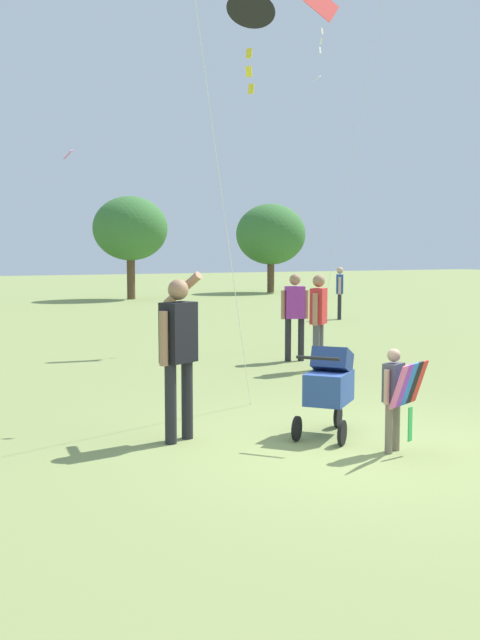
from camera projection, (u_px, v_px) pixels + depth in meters
The scene contains 9 objects.
ground_plane at pixel (358, 448), 8.06m from camera, with size 120.00×120.00×0.00m, color #849351.
child_with_butterfly_kite at pixel (396, 391), 7.82m from camera, with size 0.60×0.47×1.10m.
person_adult_flyer at pixel (178, 344), 8.25m from camera, with size 0.58×0.70×1.89m.
stroller at pixel (329, 383), 8.57m from camera, with size 1.02×0.92×1.03m.
kite_adult_black at pixel (251, 14), 9.84m from camera, with size 1.86×1.68×5.48m.
kite_orange_delta at pixel (323, 17), 17.16m from camera, with size 1.31×1.52×8.28m.
person_red_shirt at pixel (340, 289), 23.18m from camera, with size 0.38×0.44×1.63m.
person_sitting_far at pixel (318, 314), 13.16m from camera, with size 0.43×0.41×1.70m.
person_couple_left at pixel (295, 310), 14.35m from camera, with size 0.52×0.33×1.68m.
Camera 1 is at (-4.81, -6.40, 2.12)m, focal length 41.90 mm.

